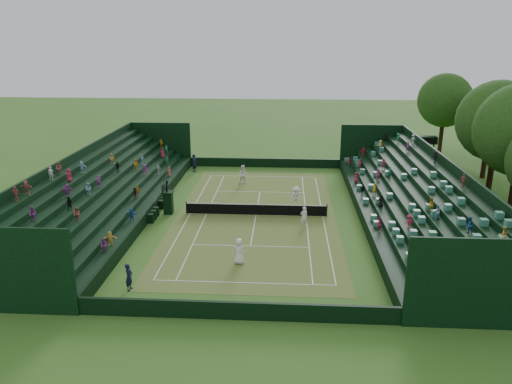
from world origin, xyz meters
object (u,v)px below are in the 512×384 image
at_px(player_near_east, 304,217).
at_px(player_far_east, 296,197).
at_px(tennis_net, 256,209).
at_px(player_far_west, 243,175).
at_px(umpire_chair, 168,200).
at_px(player_near_west, 239,251).

xyz_separation_m(player_near_east, player_far_east, (-0.55, 4.46, 0.13)).
bearing_deg(player_far_east, tennis_net, 179.39).
relative_size(tennis_net, player_near_east, 7.12).
bearing_deg(player_far_west, player_far_east, -60.09).
bearing_deg(player_far_west, umpire_chair, -127.85).
height_order(player_far_west, player_far_east, player_far_west).
relative_size(umpire_chair, player_far_west, 1.47).
height_order(umpire_chair, player_far_east, umpire_chair).
relative_size(tennis_net, player_near_west, 6.75).
height_order(player_near_east, player_far_east, player_far_east).
xyz_separation_m(umpire_chair, player_far_west, (5.48, 9.03, -0.25)).
relative_size(umpire_chair, player_near_west, 1.65).
distance_m(umpire_chair, player_near_east, 11.39).
distance_m(tennis_net, player_near_east, 4.53).
xyz_separation_m(player_near_west, player_near_east, (4.38, 6.87, -0.05)).
bearing_deg(umpire_chair, player_far_west, 58.73).
bearing_deg(tennis_net, umpire_chair, -179.77).
relative_size(player_near_west, player_far_east, 0.91).
bearing_deg(player_near_west, tennis_net, -101.52).
height_order(umpire_chair, player_near_east, umpire_chair).
relative_size(player_near_west, player_far_west, 0.89).
xyz_separation_m(player_near_west, player_far_east, (3.83, 11.33, 0.08)).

